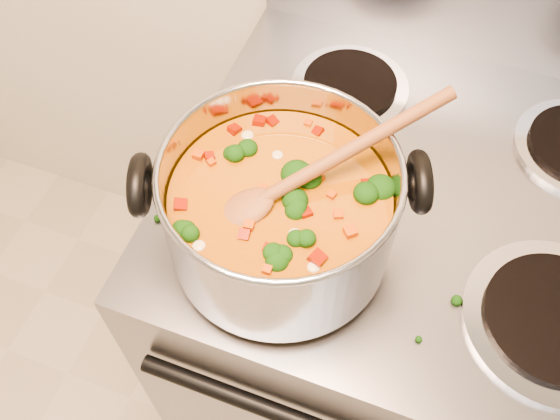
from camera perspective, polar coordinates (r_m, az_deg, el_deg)
The scene contains 4 objects.
electric_range at distance 1.28m, azimuth 10.06°, elevation -9.99°, with size 0.73×0.66×1.08m.
stockpot at distance 0.74m, azimuth -0.02°, elevation -0.11°, with size 0.34×0.28×0.17m.
wooden_spoon at distance 0.70m, azimuth 1.60°, elevation 2.77°, with size 0.23×0.23×0.11m.
cooktop_crumbs at distance 0.77m, azimuth 1.79°, elevation -9.71°, with size 0.36×0.08×0.01m.
Camera 1 is at (-0.03, 0.62, 1.62)m, focal length 40.00 mm.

